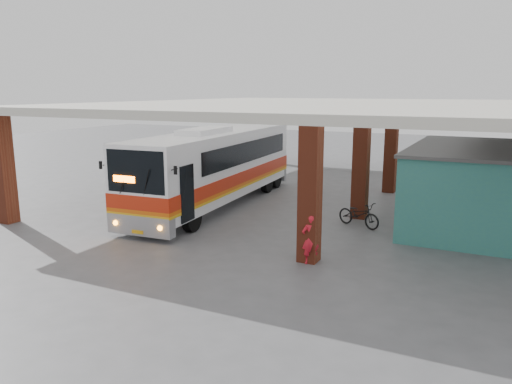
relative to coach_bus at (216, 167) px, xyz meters
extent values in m
plane|color=#515154|center=(3.55, -2.37, -1.81)|extent=(90.00, 90.00, 0.00)
cube|color=maroon|center=(6.55, -5.37, 0.37)|extent=(0.60, 0.60, 4.35)
cube|color=maroon|center=(6.55, 0.63, 0.37)|extent=(0.60, 0.60, 4.35)
cube|color=maroon|center=(6.55, 6.63, 0.37)|extent=(0.60, 0.60, 4.35)
cube|color=maroon|center=(-5.95, -6.37, 0.37)|extent=(0.60, 0.60, 4.35)
cube|color=maroon|center=(-5.95, 14.63, 0.37)|extent=(0.60, 0.60, 4.35)
cube|color=beige|center=(4.05, 4.13, 2.69)|extent=(21.00, 23.00, 0.30)
cube|color=#2E7375|center=(11.05, 1.63, -0.31)|extent=(5.00, 8.00, 3.00)
cube|color=#4A4A4A|center=(11.05, 1.63, 1.24)|extent=(5.20, 8.20, 0.12)
cube|color=#163D34|center=(8.53, 0.13, -0.76)|extent=(0.08, 0.95, 2.10)
cube|color=black|center=(8.53, 3.13, -0.01)|extent=(0.08, 1.20, 1.00)
cube|color=black|center=(8.50, 3.13, -0.01)|extent=(0.04, 1.30, 1.10)
cube|color=white|center=(0.00, 0.04, 0.15)|extent=(3.47, 12.53, 2.89)
cube|color=white|center=(0.07, -0.99, 1.70)|extent=(1.46, 3.18, 0.26)
cube|color=gray|center=(0.44, -5.95, -1.24)|extent=(2.62, 0.60, 0.72)
cube|color=red|center=(0.00, 0.04, -0.41)|extent=(3.51, 12.54, 0.52)
cube|color=#D5580B|center=(0.00, 0.04, -0.74)|extent=(3.51, 12.54, 0.13)
cube|color=gold|center=(0.00, 0.04, -0.86)|extent=(3.51, 12.54, 0.10)
cube|color=black|center=(0.45, -6.10, 0.69)|extent=(2.33, 0.27, 1.50)
cube|color=black|center=(-1.36, 0.76, 0.67)|extent=(0.73, 9.26, 0.93)
cube|color=black|center=(1.23, 0.95, 0.67)|extent=(0.73, 9.26, 0.93)
cube|color=#FF5905|center=(-0.01, -6.19, 0.41)|extent=(0.88, 0.11, 0.23)
sphere|color=orange|center=(-0.48, -6.23, -1.21)|extent=(0.19, 0.19, 0.19)
sphere|color=orange|center=(1.38, -6.10, -1.21)|extent=(0.19, 0.19, 0.19)
cube|color=gold|center=(0.45, -6.18, -1.44)|extent=(0.47, 0.06, 0.12)
cylinder|color=black|center=(-0.79, -4.37, -1.29)|extent=(0.40, 1.05, 1.03)
cylinder|color=black|center=(1.42, -4.20, -1.29)|extent=(0.40, 1.05, 1.03)
cylinder|color=black|center=(-1.37, 3.55, -1.29)|extent=(0.40, 1.05, 1.03)
cylinder|color=black|center=(0.84, 3.72, -1.29)|extent=(0.40, 1.05, 1.03)
cylinder|color=black|center=(-1.47, 4.89, -1.29)|extent=(0.40, 1.05, 1.03)
cylinder|color=black|center=(0.74, 5.05, -1.29)|extent=(0.40, 1.05, 1.03)
imported|color=black|center=(6.90, -0.76, -1.31)|extent=(2.00, 1.32, 1.00)
imported|color=red|center=(6.66, -5.56, -1.02)|extent=(0.67, 0.66, 1.56)
cube|color=#B11221|center=(8.54, 6.25, -1.59)|extent=(0.51, 0.51, 0.06)
cube|color=#B11221|center=(8.69, 6.19, -1.35)|extent=(0.19, 0.37, 0.55)
cylinder|color=black|center=(8.33, 6.17, -1.71)|extent=(0.03, 0.03, 0.18)
cylinder|color=black|center=(8.62, 6.04, -1.71)|extent=(0.03, 0.03, 0.18)
cylinder|color=black|center=(8.46, 6.45, -1.71)|extent=(0.03, 0.03, 0.18)
cylinder|color=black|center=(8.74, 6.33, -1.71)|extent=(0.03, 0.03, 0.18)
camera|label=1|loc=(11.66, -19.44, 3.45)|focal=35.00mm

